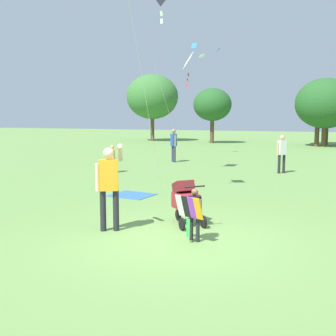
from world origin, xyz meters
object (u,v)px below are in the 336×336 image
object	(u,v)px
person_kid_running	(282,151)
picnic_blanket	(132,195)
child_with_butterfly_kite	(194,210)
person_red_shirt	(174,143)
person_sitting_far	(112,156)
kite_orange_delta	(187,65)
stroller	(185,199)
person_adult_flyer	(109,181)
kite_adult_black	(161,8)

from	to	relation	value
person_kid_running	picnic_blanket	distance (m)	7.93
child_with_butterfly_kite	person_red_shirt	size ratio (longest dim) A/B	0.60
person_red_shirt	person_sitting_far	world-z (taller)	person_red_shirt
kite_orange_delta	person_sitting_far	world-z (taller)	kite_orange_delta
kite_orange_delta	person_red_shirt	xyz separation A→B (m)	(-1.95, 3.53, -3.60)
child_with_butterfly_kite	stroller	world-z (taller)	child_with_butterfly_kite
person_adult_flyer	kite_adult_black	bearing A→B (deg)	95.13
child_with_butterfly_kite	stroller	size ratio (longest dim) A/B	1.02
picnic_blanket	person_kid_running	bearing A→B (deg)	61.36
picnic_blanket	kite_adult_black	bearing A→B (deg)	-3.65
kite_adult_black	person_kid_running	distance (m)	8.77
stroller	kite_adult_black	world-z (taller)	kite_adult_black
stroller	person_sitting_far	bearing A→B (deg)	129.38
child_with_butterfly_kite	picnic_blanket	bearing A→B (deg)	130.47
picnic_blanket	stroller	bearing A→B (deg)	-45.05
kite_adult_black	person_sitting_far	distance (m)	7.76
stroller	kite_orange_delta	distance (m)	9.81
kite_adult_black	person_red_shirt	distance (m)	10.83
person_adult_flyer	kite_adult_black	size ratio (longest dim) A/B	0.30
kite_adult_black	picnic_blanket	xyz separation A→B (m)	(-1.02, 0.07, -5.53)
stroller	person_sitting_far	xyz separation A→B (m)	(-5.83, 7.11, 0.10)
person_kid_running	picnic_blanket	size ratio (longest dim) A/B	1.30
person_kid_running	person_adult_flyer	bearing A→B (deg)	-102.72
kite_adult_black	picnic_blanket	bearing A→B (deg)	176.35
child_with_butterfly_kite	person_red_shirt	xyz separation A→B (m)	(-5.40, 13.13, 0.41)
kite_orange_delta	person_adult_flyer	bearing A→B (deg)	-80.90
kite_adult_black	kite_orange_delta	xyz separation A→B (m)	(-1.19, 5.81, -0.89)
person_sitting_far	kite_adult_black	bearing A→B (deg)	-47.07
person_adult_flyer	stroller	bearing A→B (deg)	37.95
person_adult_flyer	stroller	xyz separation A→B (m)	(1.36, 1.06, -0.48)
person_adult_flyer	person_kid_running	world-z (taller)	person_adult_flyer
child_with_butterfly_kite	picnic_blanket	world-z (taller)	child_with_butterfly_kite
person_red_shirt	picnic_blanket	size ratio (longest dim) A/B	1.40
person_kid_running	kite_orange_delta	bearing A→B (deg)	-163.59
child_with_butterfly_kite	kite_adult_black	distance (m)	6.59
person_red_shirt	kite_adult_black	bearing A→B (deg)	-71.42
picnic_blanket	person_red_shirt	bearing A→B (deg)	102.85
person_adult_flyer	stroller	size ratio (longest dim) A/B	1.83
stroller	person_kid_running	distance (m)	9.69
child_with_butterfly_kite	person_kid_running	xyz separation A→B (m)	(0.48, 10.76, 0.33)
child_with_butterfly_kite	person_sitting_far	size ratio (longest dim) A/B	0.88
person_sitting_far	person_kid_running	world-z (taller)	person_kid_running
person_adult_flyer	person_sitting_far	xyz separation A→B (m)	(-4.47, 8.17, -0.38)
person_sitting_far	person_kid_running	size ratio (longest dim) A/B	0.73
stroller	person_kid_running	xyz separation A→B (m)	(1.05, 9.63, 0.36)
stroller	person_red_shirt	size ratio (longest dim) A/B	0.58
person_adult_flyer	person_sitting_far	size ratio (longest dim) A/B	1.57
person_adult_flyer	picnic_blanket	distance (m)	4.16
child_with_butterfly_kite	person_kid_running	world-z (taller)	person_kid_running
kite_orange_delta	kite_adult_black	bearing A→B (deg)	-78.40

